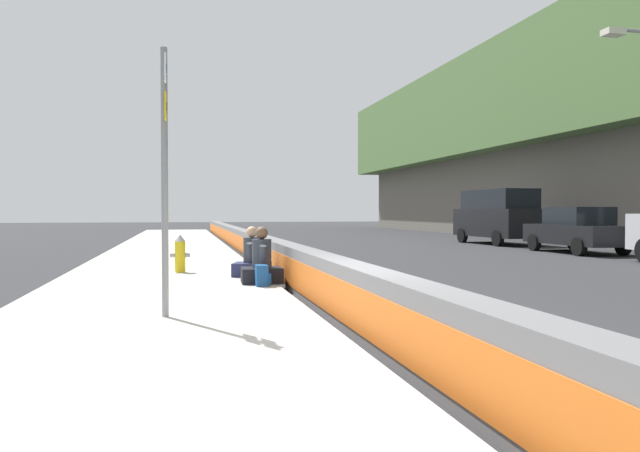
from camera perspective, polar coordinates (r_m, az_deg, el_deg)
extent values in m
plane|color=#2B2B2D|center=(8.01, 3.85, -9.83)|extent=(160.00, 160.00, 0.00)
cube|color=#B5B2A8|center=(7.68, -15.75, -9.84)|extent=(80.00, 4.40, 0.14)
cube|color=slate|center=(7.94, 3.86, -6.82)|extent=(76.00, 0.44, 0.85)
cube|color=orange|center=(7.88, 2.27, -7.19)|extent=(74.48, 0.01, 0.54)
cylinder|color=gray|center=(8.39, -14.39, 3.96)|extent=(0.09, 0.09, 3.60)
cube|color=white|center=(8.59, -14.31, 14.01)|extent=(0.44, 0.02, 0.36)
cube|color=#1956AD|center=(8.59, -14.22, 14.01)|extent=(0.30, 0.01, 0.10)
cube|color=yellow|center=(8.49, -14.29, 10.71)|extent=(0.44, 0.02, 0.36)
cube|color=black|center=(8.49, -14.20, 10.71)|extent=(0.30, 0.01, 0.10)
cylinder|color=gold|center=(14.46, -13.01, -2.83)|extent=(0.24, 0.24, 0.72)
cone|color=gray|center=(14.44, -13.02, -1.09)|extent=(0.26, 0.26, 0.16)
cylinder|color=gray|center=(14.46, -12.34, -2.69)|extent=(0.10, 0.12, 0.10)
cylinder|color=gray|center=(14.46, -13.68, -2.69)|extent=(0.10, 0.12, 0.10)
cube|color=black|center=(12.10, -5.49, -4.63)|extent=(0.71, 0.83, 0.30)
cylinder|color=#333842|center=(12.06, -5.50, -2.58)|extent=(0.38, 0.38, 0.57)
sphere|color=brown|center=(12.04, -5.50, -0.64)|extent=(0.25, 0.25, 0.25)
cylinder|color=#333842|center=(12.27, -5.58, -2.78)|extent=(0.30, 0.15, 0.50)
cylinder|color=#333842|center=(11.86, -5.41, -2.92)|extent=(0.30, 0.15, 0.50)
cube|color=#23284C|center=(13.37, -6.41, -4.07)|extent=(0.86, 0.94, 0.29)
cylinder|color=#333842|center=(13.34, -6.42, -2.26)|extent=(0.37, 0.37, 0.55)
sphere|color=tan|center=(13.32, -6.42, -0.55)|extent=(0.24, 0.24, 0.24)
cylinder|color=#333842|center=(13.54, -6.26, -2.44)|extent=(0.31, 0.21, 0.49)
cylinder|color=#333842|center=(13.14, -6.58, -2.56)|extent=(0.31, 0.21, 0.49)
cube|color=navy|center=(11.58, -5.52, -4.65)|extent=(0.32, 0.22, 0.40)
cube|color=navy|center=(11.60, -4.83, -4.93)|extent=(0.22, 0.06, 0.20)
cube|color=silver|center=(22.14, 25.84, 16.06)|extent=(0.44, 0.64, 0.20)
cube|color=black|center=(24.50, 22.95, -0.74)|extent=(4.56, 1.95, 0.72)
cube|color=black|center=(24.40, 23.09, 0.87)|extent=(2.25, 1.69, 0.66)
cylinder|color=black|center=(25.27, 19.49, -1.46)|extent=(0.67, 0.24, 0.66)
cylinder|color=black|center=(26.19, 22.75, -1.39)|extent=(0.67, 0.24, 0.66)
cylinder|color=black|center=(22.84, 23.15, -1.79)|extent=(0.67, 0.24, 0.66)
cylinder|color=black|center=(23.85, 26.59, -1.70)|extent=(0.67, 0.24, 0.66)
cube|color=black|center=(29.78, 16.31, 0.29)|extent=(5.16, 2.11, 1.30)
cube|color=black|center=(29.69, 16.42, 2.41)|extent=(4.15, 1.88, 0.90)
cylinder|color=black|center=(30.76, 13.23, -0.86)|extent=(0.73, 0.24, 0.72)
cylinder|color=black|center=(31.68, 16.25, -0.82)|extent=(0.73, 0.24, 0.72)
cylinder|color=black|center=(27.91, 16.36, -1.11)|extent=(0.73, 0.24, 0.72)
cylinder|color=black|center=(28.92, 19.56, -1.05)|extent=(0.73, 0.24, 0.72)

